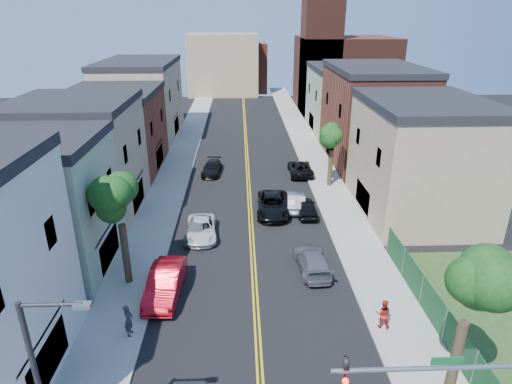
{
  "coord_description": "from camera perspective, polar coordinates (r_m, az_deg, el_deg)",
  "views": [
    {
      "loc": [
        -0.79,
        -9.55,
        15.82
      ],
      "look_at": [
        0.49,
        23.94,
        2.0
      ],
      "focal_mm": 30.62,
      "sensor_mm": 36.0,
      "label": 1
    }
  ],
  "objects": [
    {
      "name": "black_car_right",
      "position": [
        36.92,
        6.62,
        -1.94
      ],
      "size": [
        1.69,
        4.08,
        1.38
      ],
      "primitive_type": "imported",
      "rotation": [
        0.0,
        0.0,
        3.13
      ],
      "color": "black",
      "rests_on": "ground"
    },
    {
      "name": "pedestrian_right",
      "position": [
        25.02,
        16.27,
        -15.02
      ],
      "size": [
        0.97,
        0.85,
        1.67
      ],
      "primitive_type": "imported",
      "rotation": [
        0.0,
        0.0,
        2.83
      ],
      "color": "#A52219",
      "rests_on": "sidewalk_right"
    },
    {
      "name": "white_pickup",
      "position": [
        33.37,
        -7.14,
        -4.81
      ],
      "size": [
        2.49,
        4.86,
        1.31
      ],
      "primitive_type": "imported",
      "rotation": [
        0.0,
        0.0,
        0.07
      ],
      "color": "silver",
      "rests_on": "ground"
    },
    {
      "name": "pedestrian_left",
      "position": [
        24.48,
        -16.31,
        -15.78
      ],
      "size": [
        0.46,
        0.68,
        1.79
      ],
      "primitive_type": "imported",
      "rotation": [
        0.0,
        0.0,
        1.52
      ],
      "color": "#292A32",
      "rests_on": "sidewalk_left"
    },
    {
      "name": "backdrop_left",
      "position": [
        92.14,
        -4.33,
        16.23
      ],
      "size": [
        14.0,
        8.0,
        12.0
      ],
      "primitive_type": "cube",
      "color": "#998466",
      "rests_on": "ground"
    },
    {
      "name": "curb_left",
      "position": [
        52.27,
        -7.99,
        4.66
      ],
      "size": [
        0.3,
        100.0,
        0.15
      ],
      "primitive_type": "cube",
      "color": "gray",
      "rests_on": "ground"
    },
    {
      "name": "bldg_left_brick",
      "position": [
        48.88,
        -17.94,
        7.33
      ],
      "size": [
        9.0,
        12.0,
        8.0
      ],
      "primitive_type": "cube",
      "color": "brown",
      "rests_on": "ground"
    },
    {
      "name": "sidewalk_left",
      "position": [
        52.48,
        -9.89,
        4.61
      ],
      "size": [
        3.2,
        100.0,
        0.15
      ],
      "primitive_type": "cube",
      "color": "gray",
      "rests_on": "ground"
    },
    {
      "name": "backdrop_center",
      "position": [
        96.17,
        -1.76,
        15.94
      ],
      "size": [
        10.0,
        8.0,
        10.0
      ],
      "primitive_type": "cube",
      "color": "brown",
      "rests_on": "ground"
    },
    {
      "name": "fence_right",
      "position": [
        26.18,
        22.06,
        -13.7
      ],
      "size": [
        0.04,
        15.0,
        1.9
      ],
      "primitive_type": "cube",
      "color": "#143F1E",
      "rests_on": "sidewalk_right"
    },
    {
      "name": "silver_car_right",
      "position": [
        37.86,
        5.24,
        -1.23
      ],
      "size": [
        1.86,
        4.38,
        1.41
      ],
      "primitive_type": "imported",
      "rotation": [
        0.0,
        0.0,
        3.05
      ],
      "color": "#A7A9AF",
      "rests_on": "ground"
    },
    {
      "name": "curb_right",
      "position": [
        52.46,
        5.55,
        4.84
      ],
      "size": [
        0.3,
        100.0,
        0.15
      ],
      "primitive_type": "cube",
      "color": "gray",
      "rests_on": "ground"
    },
    {
      "name": "grey_car_right",
      "position": [
        29.29,
        7.37,
        -8.92
      ],
      "size": [
        2.21,
        4.82,
        1.37
      ],
      "primitive_type": "imported",
      "rotation": [
        0.0,
        0.0,
        3.2
      ],
      "color": "#595A60",
      "rests_on": "ground"
    },
    {
      "name": "bldg_left_tan_near",
      "position": [
        38.69,
        -22.08,
        3.72
      ],
      "size": [
        9.0,
        10.0,
        9.0
      ],
      "primitive_type": "cube",
      "color": "#998466",
      "rests_on": "ground"
    },
    {
      "name": "tree_right_far",
      "position": [
        41.74,
        10.03,
        8.12
      ],
      "size": [
        4.4,
        4.4,
        8.03
      ],
      "color": "#312318",
      "rests_on": "sidewalk_right"
    },
    {
      "name": "bldg_right_palegrn",
      "position": [
        64.35,
        11.38,
        11.62
      ],
      "size": [
        9.0,
        12.0,
        8.5
      ],
      "primitive_type": "cube",
      "color": "gray",
      "rests_on": "ground"
    },
    {
      "name": "tree_right_corner",
      "position": [
        18.23,
        26.99,
        -8.11
      ],
      "size": [
        5.8,
        5.8,
        10.35
      ],
      "color": "#312318",
      "rests_on": "sidewalk_right"
    },
    {
      "name": "black_suv_lane",
      "position": [
        36.9,
        2.2,
        -1.66
      ],
      "size": [
        2.91,
        5.76,
        1.56
      ],
      "primitive_type": "imported",
      "rotation": [
        0.0,
        0.0,
        -0.06
      ],
      "color": "black",
      "rests_on": "ground"
    },
    {
      "name": "bldg_left_palegrn",
      "position": [
        31.01,
        -27.22,
        -2.13
      ],
      "size": [
        9.0,
        8.0,
        8.5
      ],
      "primitive_type": "cube",
      "color": "gray",
      "rests_on": "ground"
    },
    {
      "name": "black_car_left",
      "position": [
        46.23,
        -5.8,
        3.12
      ],
      "size": [
        2.17,
        4.53,
        1.27
      ],
      "primitive_type": "imported",
      "rotation": [
        0.0,
        0.0,
        -0.09
      ],
      "color": "black",
      "rests_on": "ground"
    },
    {
      "name": "church",
      "position": [
        78.98,
        10.77,
        15.8
      ],
      "size": [
        16.2,
        14.2,
        22.6
      ],
      "color": "#4C2319",
      "rests_on": "ground"
    },
    {
      "name": "red_sedan",
      "position": [
        27.17,
        -11.77,
        -11.56
      ],
      "size": [
        2.09,
        5.29,
        1.71
      ],
      "primitive_type": "imported",
      "rotation": [
        0.0,
        0.0,
        -0.06
      ],
      "color": "red",
      "rests_on": "ground"
    },
    {
      "name": "bldg_right_brick",
      "position": [
        50.96,
        14.95,
        9.4
      ],
      "size": [
        9.0,
        14.0,
        10.0
      ],
      "primitive_type": "cube",
      "color": "brown",
      "rests_on": "ground"
    },
    {
      "name": "sidewalk_right",
      "position": [
        52.72,
        7.44,
        4.84
      ],
      "size": [
        3.2,
        100.0,
        0.15
      ],
      "primitive_type": "cube",
      "color": "gray",
      "rests_on": "ground"
    },
    {
      "name": "dark_car_right_far",
      "position": [
        46.06,
        5.8,
        3.12
      ],
      "size": [
        2.32,
        5.02,
        1.39
      ],
      "primitive_type": "imported",
      "rotation": [
        0.0,
        0.0,
        3.14
      ],
      "color": "black",
      "rests_on": "ground"
    },
    {
      "name": "bldg_right_tan",
      "position": [
        38.38,
        20.65,
        3.78
      ],
      "size": [
        9.0,
        12.0,
        9.0
      ],
      "primitive_type": "cube",
      "color": "#998466",
      "rests_on": "ground"
    },
    {
      "name": "tree_left_mid",
      "position": [
        26.28,
        -17.68,
        0.73
      ],
      "size": [
        5.2,
        5.2,
        9.29
      ],
      "color": "#312318",
      "rests_on": "sidewalk_left"
    },
    {
      "name": "grey_car_left",
      "position": [
        33.29,
        -7.77,
        -4.86
      ],
      "size": [
        1.8,
        4.08,
        1.37
      ],
      "primitive_type": "imported",
      "rotation": [
        0.0,
        0.0,
        -0.05
      ],
      "color": "slate",
      "rests_on": "ground"
    },
    {
      "name": "bldg_left_tan_far",
      "position": [
        62.0,
        -14.74,
        11.41
      ],
      "size": [
        9.0,
        16.0,
        9.5
      ],
      "primitive_type": "cube",
      "color": "#998466",
      "rests_on": "ground"
    }
  ]
}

